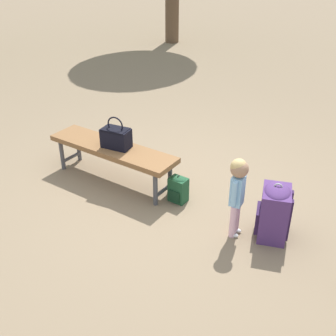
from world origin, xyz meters
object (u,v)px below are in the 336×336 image
at_px(handbag, 116,137).
at_px(park_bench, 112,151).
at_px(backpack_large, 274,210).
at_px(backpack_small, 178,188).
at_px(child_standing, 238,186).

bearing_deg(handbag, park_bench, -169.10).
xyz_separation_m(backpack_large, backpack_small, (-1.07, -0.00, -0.13)).
height_order(handbag, backpack_small, handbag).
xyz_separation_m(child_standing, backpack_small, (-0.76, 0.18, -0.38)).
relative_size(child_standing, backpack_small, 2.55).
xyz_separation_m(park_bench, backpack_small, (0.86, 0.06, -0.23)).
distance_m(handbag, backpack_small, 0.90).
xyz_separation_m(child_standing, backpack_large, (0.31, 0.18, -0.25)).
distance_m(child_standing, backpack_small, 0.87).
bearing_deg(child_standing, park_bench, 175.75).
xyz_separation_m(park_bench, child_standing, (1.62, -0.12, 0.15)).
distance_m(park_bench, handbag, 0.19).
relative_size(backpack_large, backpack_small, 1.83).
distance_m(park_bench, child_standing, 1.63).
relative_size(park_bench, backpack_small, 4.98).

